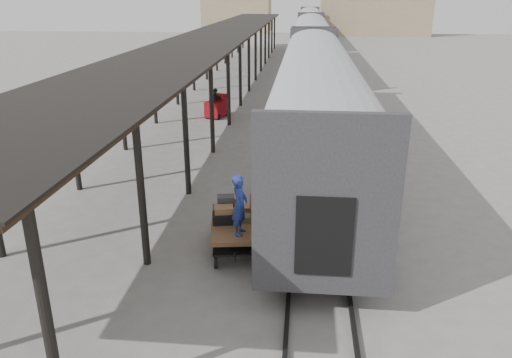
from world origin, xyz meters
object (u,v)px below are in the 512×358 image
object	(u,v)px
baggage_cart	(234,229)
porter	(240,205)
luggage_tug	(217,107)
pedestrian	(216,103)

from	to	relation	value
baggage_cart	porter	world-z (taller)	porter
baggage_cart	luggage_tug	world-z (taller)	luggage_tug
pedestrian	luggage_tug	bearing A→B (deg)	149.24
porter	pedestrian	size ratio (longest dim) A/B	0.98
baggage_cart	pedestrian	world-z (taller)	pedestrian
luggage_tug	pedestrian	distance (m)	0.27
luggage_tug	porter	distance (m)	16.83
luggage_tug	porter	world-z (taller)	porter
baggage_cart	luggage_tug	bearing A→B (deg)	92.84
porter	pedestrian	bearing A→B (deg)	18.81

